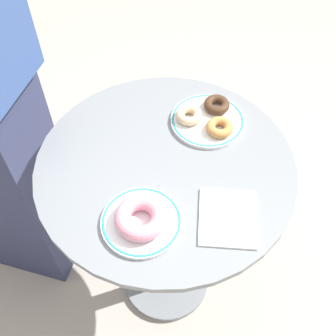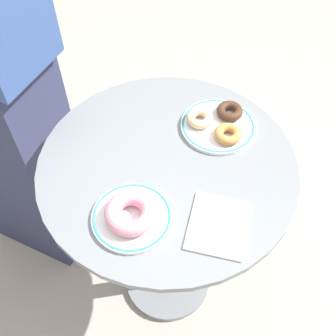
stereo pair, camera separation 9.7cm
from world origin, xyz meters
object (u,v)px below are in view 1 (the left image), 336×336
(plate_left, at_px, (141,222))
(donut_glazed, at_px, (189,115))
(donut_pink_frosted, at_px, (141,218))
(donut_old_fashioned, at_px, (220,127))
(cafe_table, at_px, (166,210))
(paper_napkin, at_px, (227,218))
(donut_chocolate, at_px, (217,105))
(plate_right, at_px, (207,120))

(plate_left, relative_size, donut_glazed, 2.56)
(donut_pink_frosted, bearing_deg, donut_old_fashioned, -8.18)
(cafe_table, distance_m, paper_napkin, 0.30)
(cafe_table, relative_size, donut_chocolate, 10.43)
(plate_left, distance_m, donut_old_fashioned, 0.32)
(donut_pink_frosted, relative_size, donut_glazed, 1.64)
(plate_left, height_order, donut_pink_frosted, donut_pink_frosted)
(cafe_table, height_order, donut_old_fashioned, donut_old_fashioned)
(cafe_table, distance_m, donut_old_fashioned, 0.29)
(plate_right, bearing_deg, donut_old_fashioned, -119.03)
(donut_glazed, bearing_deg, donut_chocolate, -35.44)
(donut_chocolate, bearing_deg, donut_old_fashioned, -151.89)
(donut_pink_frosted, height_order, donut_glazed, donut_pink_frosted)
(paper_napkin, bearing_deg, cafe_table, 68.39)
(donut_pink_frosted, relative_size, paper_napkin, 0.78)
(cafe_table, relative_size, plate_right, 3.74)
(donut_pink_frosted, xyz_separation_m, donut_chocolate, (0.40, -0.01, -0.01))
(plate_left, distance_m, donut_chocolate, 0.39)
(donut_pink_frosted, distance_m, donut_chocolate, 0.40)
(cafe_table, relative_size, donut_pink_frosted, 6.35)
(cafe_table, bearing_deg, donut_pink_frosted, -169.80)
(donut_pink_frosted, distance_m, donut_old_fashioned, 0.33)
(donut_glazed, distance_m, donut_old_fashioned, 0.09)
(donut_glazed, bearing_deg, plate_right, -66.14)
(donut_chocolate, bearing_deg, donut_glazed, 144.56)
(cafe_table, height_order, donut_chocolate, donut_chocolate)
(paper_napkin, bearing_deg, donut_old_fashioned, 26.93)
(donut_glazed, height_order, donut_old_fashioned, same)
(cafe_table, xyz_separation_m, donut_chocolate, (0.22, -0.04, 0.24))
(cafe_table, xyz_separation_m, donut_glazed, (0.15, 0.01, 0.24))
(donut_old_fashioned, bearing_deg, plate_left, 171.44)
(donut_chocolate, xyz_separation_m, paper_napkin, (-0.30, -0.15, -0.02))
(donut_glazed, bearing_deg, cafe_table, -176.61)
(donut_chocolate, distance_m, donut_glazed, 0.08)
(donut_chocolate, bearing_deg, cafe_table, 169.83)
(donut_pink_frosted, xyz_separation_m, paper_napkin, (0.10, -0.16, -0.03))
(cafe_table, height_order, plate_left, plate_left)
(plate_left, bearing_deg, plate_right, -0.94)
(plate_left, relative_size, plate_right, 0.92)
(donut_pink_frosted, relative_size, donut_chocolate, 1.64)
(donut_pink_frosted, distance_m, paper_napkin, 0.19)
(cafe_table, height_order, paper_napkin, paper_napkin)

